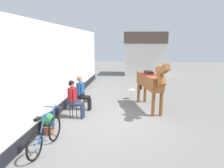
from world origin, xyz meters
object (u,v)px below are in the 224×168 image
object	(u,v)px
seated_visitor_near	(74,97)
satchel_bag	(86,100)
flower_planter_far	(77,95)
flower_planter_near	(48,123)
leaning_bicycle	(46,135)
spare_stool_white	(132,91)
seated_visitor_far	(82,91)
saddled_horse_center	(150,82)

from	to	relation	value
seated_visitor_near	satchel_bag	xyz separation A→B (m)	(-0.00, 2.05, -0.68)
flower_planter_far	satchel_bag	size ratio (longest dim) A/B	2.29
flower_planter_near	flower_planter_far	distance (m)	3.55
leaning_bicycle	spare_stool_white	bearing A→B (deg)	67.64
seated_visitor_near	leaning_bicycle	bearing A→B (deg)	-92.58
seated_visitor_far	satchel_bag	world-z (taller)	seated_visitor_far
flower_planter_near	leaning_bicycle	distance (m)	1.03
leaning_bicycle	satchel_bag	bearing A→B (deg)	88.64
leaning_bicycle	satchel_bag	distance (m)	4.49
seated_visitor_near	flower_planter_far	bearing A→B (deg)	102.53
seated_visitor_near	seated_visitor_far	bearing A→B (deg)	86.54
seated_visitor_near	satchel_bag	bearing A→B (deg)	90.10
saddled_horse_center	satchel_bag	distance (m)	3.11
spare_stool_white	seated_visitor_near	bearing A→B (deg)	-125.67
saddled_horse_center	satchel_bag	bearing A→B (deg)	164.82
seated_visitor_far	saddled_horse_center	world-z (taller)	saddled_horse_center
flower_planter_near	leaning_bicycle	bearing A→B (deg)	-72.05
seated_visitor_near	flower_planter_far	distance (m)	2.19
saddled_horse_center	flower_planter_near	bearing A→B (deg)	-139.89
saddled_horse_center	leaning_bicycle	distance (m)	4.79
flower_planter_near	spare_stool_white	distance (m)	5.04
flower_planter_far	spare_stool_white	size ratio (longest dim) A/B	1.39
satchel_bag	flower_planter_near	bearing A→B (deg)	-108.29
leaning_bicycle	satchel_bag	xyz separation A→B (m)	(0.11, 4.48, -0.30)
flower_planter_near	spare_stool_white	world-z (taller)	flower_planter_near
seated_visitor_far	leaning_bicycle	xyz separation A→B (m)	(-0.17, -3.41, -0.38)
flower_planter_far	saddled_horse_center	bearing A→B (deg)	-13.94
flower_planter_near	flower_planter_far	xyz separation A→B (m)	(-0.04, 3.55, 0.00)
seated_visitor_near	spare_stool_white	world-z (taller)	seated_visitor_near
seated_visitor_far	flower_planter_near	bearing A→B (deg)	-101.29
leaning_bicycle	satchel_bag	world-z (taller)	leaning_bicycle
saddled_horse_center	flower_planter_far	distance (m)	3.49
satchel_bag	saddled_horse_center	bearing A→B (deg)	-26.59
leaning_bicycle	seated_visitor_near	bearing A→B (deg)	87.42
satchel_bag	leaning_bicycle	bearing A→B (deg)	-102.76
seated_visitor_near	flower_planter_near	world-z (taller)	seated_visitor_near
leaning_bicycle	saddled_horse_center	bearing A→B (deg)	51.73
seated_visitor_far	saddled_horse_center	xyz separation A→B (m)	(2.76, 0.30, 0.38)
seated_visitor_near	saddled_horse_center	size ratio (longest dim) A/B	0.47
saddled_horse_center	spare_stool_white	world-z (taller)	saddled_horse_center
saddled_horse_center	spare_stool_white	size ratio (longest dim) A/B	6.37
seated_visitor_far	satchel_bag	xyz separation A→B (m)	(-0.06, 1.07, -0.68)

